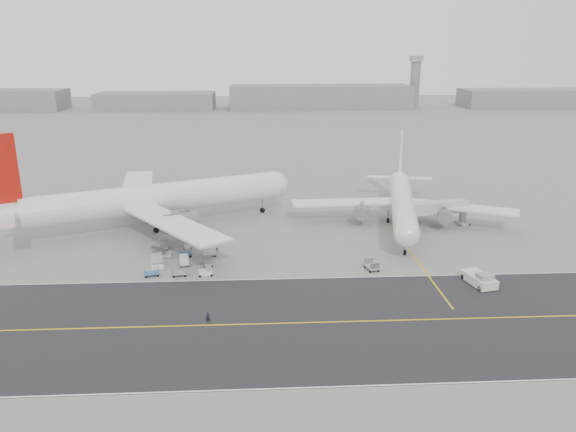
{
  "coord_description": "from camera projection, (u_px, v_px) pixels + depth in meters",
  "views": [
    {
      "loc": [
        1.08,
        -89.77,
        38.07
      ],
      "look_at": [
        6.63,
        12.0,
        6.78
      ],
      "focal_mm": 35.0,
      "sensor_mm": 36.0,
      "label": 1
    }
  ],
  "objects": [
    {
      "name": "gse_cluster",
      "position": [
        184.0,
        261.0,
        102.82
      ],
      "size": [
        19.84,
        23.12,
        1.94
      ],
      "primitive_type": null,
      "rotation": [
        0.0,
        0.0,
        0.15
      ],
      "color": "#A2A2A7",
      "rests_on": "ground"
    },
    {
      "name": "stray_dolly",
      "position": [
        371.0,
        270.0,
        98.75
      ],
      "size": [
        2.39,
        3.22,
        1.77
      ],
      "primitive_type": null,
      "rotation": [
        0.0,
        0.0,
        0.23
      ],
      "color": "silver",
      "rests_on": "ground"
    },
    {
      "name": "horizon_buildings",
      "position": [
        304.0,
        108.0,
        346.55
      ],
      "size": [
        520.0,
        28.0,
        28.0
      ],
      "primitive_type": null,
      "color": "gray",
      "rests_on": "ground"
    },
    {
      "name": "taxiway",
      "position": [
        288.0,
        323.0,
        79.9
      ],
      "size": [
        220.0,
        59.0,
        0.03
      ],
      "color": "#2B2B2D",
      "rests_on": "ground"
    },
    {
      "name": "jet_bridge",
      "position": [
        436.0,
        209.0,
        120.76
      ],
      "size": [
        15.73,
        5.71,
        5.87
      ],
      "rotation": [
        0.0,
        0.0,
        0.19
      ],
      "color": "gray",
      "rests_on": "ground"
    },
    {
      "name": "control_tower",
      "position": [
        415.0,
        81.0,
        350.2
      ],
      "size": [
        7.0,
        7.0,
        31.25
      ],
      "color": "gray",
      "rests_on": "ground"
    },
    {
      "name": "ground_crew_a",
      "position": [
        208.0,
        318.0,
        79.78
      ],
      "size": [
        0.62,
        0.42,
        1.66
      ],
      "primitive_type": "imported",
      "rotation": [
        0.0,
        0.0,
        0.04
      ],
      "color": "black",
      "rests_on": "ground"
    },
    {
      "name": "airliner_b",
      "position": [
        402.0,
        202.0,
        123.01
      ],
      "size": [
        48.03,
        49.05,
        17.13
      ],
      "rotation": [
        0.0,
        0.0,
        -0.21
      ],
      "color": "white",
      "rests_on": "ground"
    },
    {
      "name": "airliner_a",
      "position": [
        152.0,
        199.0,
        119.74
      ],
      "size": [
        61.11,
        59.79,
        22.25
      ],
      "rotation": [
        0.0,
        0.0,
        1.97
      ],
      "color": "white",
      "rests_on": "ground"
    },
    {
      "name": "pushback_tug",
      "position": [
        480.0,
        279.0,
        92.44
      ],
      "size": [
        4.45,
        8.62,
        2.43
      ],
      "rotation": [
        0.0,
        0.0,
        0.23
      ],
      "color": "beige",
      "rests_on": "ground"
    },
    {
      "name": "ground",
      "position": [
        253.0,
        274.0,
        96.81
      ],
      "size": [
        700.0,
        700.0,
        0.0
      ],
      "primitive_type": "plane",
      "color": "gray",
      "rests_on": "ground"
    }
  ]
}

